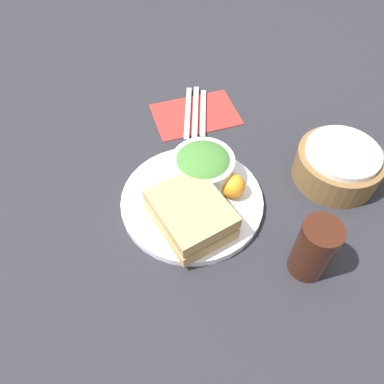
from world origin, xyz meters
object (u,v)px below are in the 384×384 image
at_px(plate, 192,201).
at_px(sandwich, 191,214).
at_px(dressing_cup, 155,188).
at_px(bread_basket, 338,164).
at_px(spoon, 203,113).
at_px(salad_bowl, 203,167).
at_px(knife, 195,113).
at_px(fork, 188,112).
at_px(drink_glass, 314,249).

bearing_deg(plate, sandwich, -19.59).
xyz_separation_m(dressing_cup, bread_basket, (0.05, 0.36, 0.00)).
bearing_deg(plate, dressing_cup, -115.01).
xyz_separation_m(plate, spoon, (-0.24, 0.10, -0.00)).
height_order(plate, dressing_cup, dressing_cup).
relative_size(plate, sandwich, 1.67).
xyz_separation_m(salad_bowl, knife, (-0.21, 0.05, -0.05)).
distance_m(plate, fork, 0.26).
relative_size(plate, salad_bowl, 2.27).
bearing_deg(salad_bowl, bread_basket, 76.64).
height_order(salad_bowl, bread_basket, salad_bowl).
relative_size(drink_glass, spoon, 0.72).
xyz_separation_m(dressing_cup, fork, (-0.22, 0.13, -0.03)).
distance_m(drink_glass, spoon, 0.44).
relative_size(drink_glass, knife, 0.62).
bearing_deg(spoon, plate, 176.08).
relative_size(sandwich, salad_bowl, 1.36).
bearing_deg(bread_basket, drink_glass, -42.32).
bearing_deg(sandwich, salad_bowl, 150.13).
xyz_separation_m(fork, spoon, (0.01, 0.03, 0.00)).
height_order(bread_basket, fork, bread_basket).
height_order(plate, drink_glass, drink_glass).
bearing_deg(knife, bread_basket, -122.60).
height_order(plate, knife, plate).
relative_size(drink_glass, fork, 0.65).
distance_m(salad_bowl, fork, 0.22).
height_order(salad_bowl, drink_glass, drink_glass).
height_order(dressing_cup, drink_glass, drink_glass).
bearing_deg(plate, bread_basket, 85.77).
distance_m(fork, knife, 0.02).
bearing_deg(drink_glass, dressing_cup, -135.93).
relative_size(sandwich, bread_basket, 0.98).
bearing_deg(fork, salad_bowl, -169.98).
bearing_deg(plate, spoon, 156.76).
xyz_separation_m(plate, sandwich, (0.05, -0.02, 0.04)).
distance_m(plate, drink_glass, 0.24).
distance_m(drink_glass, knife, 0.44).
bearing_deg(drink_glass, bread_basket, 137.68).
bearing_deg(plate, drink_glass, 37.98).
bearing_deg(knife, fork, 90.00).
height_order(drink_glass, knife, drink_glass).
bearing_deg(sandwich, bread_basket, 95.66).
height_order(dressing_cup, bread_basket, bread_basket).
relative_size(salad_bowl, spoon, 0.73).
bearing_deg(drink_glass, spoon, -174.28).
height_order(dressing_cup, fork, dressing_cup).
distance_m(drink_glass, bread_basket, 0.23).
height_order(sandwich, spoon, sandwich).
xyz_separation_m(drink_glass, knife, (-0.44, -0.06, -0.05)).
bearing_deg(salad_bowl, drink_glass, 26.09).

